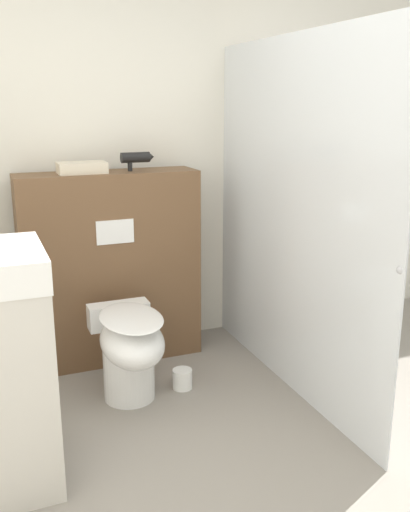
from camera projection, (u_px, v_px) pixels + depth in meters
name	position (u px, v px, depth m)	size (l,w,h in m)	color
ground_plane	(322.00, 504.00, 2.31)	(12.00, 12.00, 0.00)	gray
wall_back	(168.00, 154.00, 3.70)	(8.00, 0.06, 2.50)	silver
partition_panel	(111.00, 268.00, 3.50)	(1.07, 0.30, 1.18)	brown
shower_glass	(292.00, 220.00, 3.08)	(0.04, 1.81, 1.92)	silver
toilet	(130.00, 348.00, 3.04)	(0.34, 0.60, 0.51)	white
hair_drier	(137.00, 158.00, 3.39)	(0.20, 0.06, 0.11)	black
folded_towel	(82.00, 168.00, 3.28)	(0.27, 0.17, 0.06)	beige
spare_toilet_roll	(182.00, 379.00, 3.24)	(0.11, 0.11, 0.11)	white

